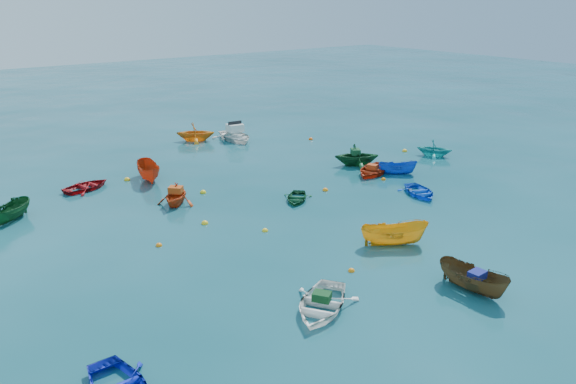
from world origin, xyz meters
TOP-DOWN VIEW (x-y plane):
  - ground at (0.00, 0.00)m, footprint 160.00×160.00m
  - dinghy_white_near at (-6.28, -5.46)m, footprint 4.22×3.96m
  - sampan_brown_mid at (-0.55, -7.93)m, footprint 1.33×3.13m
  - dinghy_blue_se at (6.60, 0.90)m, footprint 2.98×3.40m
  - dinghy_orange_w at (-5.57, 8.02)m, footprint 3.28×3.29m
  - sampan_yellow_mid at (0.18, -3.06)m, footprint 3.36×2.70m
  - dinghy_green_e at (0.21, 4.48)m, footprint 2.87×2.88m
  - dinghy_cyan_se at (13.99, 5.94)m, footprint 3.11×3.22m
  - dinghy_red_nw at (-8.76, 13.61)m, footprint 3.27×2.68m
  - sampan_orange_n at (-4.98, 13.01)m, footprint 2.06×3.60m
  - dinghy_green_n at (7.80, 7.56)m, footprint 3.94×3.80m
  - dinghy_red_ne at (7.33, 5.51)m, footprint 4.02×3.50m
  - sampan_blue_far at (8.59, 4.51)m, footprint 2.56×2.32m
  - dinghy_orange_far at (2.19, 20.37)m, footprint 3.92×3.80m
  - sampan_green_far at (-13.61, 10.85)m, footprint 2.99×2.65m
  - motorboat_white at (4.89, 18.70)m, footprint 3.33×4.39m
  - tarp_green_a at (-6.20, -5.40)m, footprint 0.78×0.83m
  - tarp_blue_a at (-0.54, -8.08)m, footprint 0.69×0.54m
  - tarp_orange_a at (-5.54, 8.06)m, footprint 0.92×0.92m
  - tarp_green_b at (7.72, 7.62)m, footprint 0.88×0.94m
  - tarp_orange_b at (7.24, 5.47)m, footprint 0.69×0.77m
  - buoy_or_a at (-3.25, -3.86)m, footprint 0.29×0.29m
  - buoy_ye_a at (-3.75, 1.88)m, footprint 0.31×0.31m
  - buoy_or_b at (6.94, 4.16)m, footprint 0.31×0.31m
  - buoy_ye_b at (-5.69, 4.52)m, footprint 0.36×0.36m
  - buoy_or_c at (-8.72, 3.41)m, footprint 0.31×0.31m
  - buoy_ye_c at (-3.46, 8.79)m, footprint 0.37×0.37m
  - buoy_or_d at (2.62, 4.78)m, footprint 0.35×0.35m
  - buoy_ye_d at (-6.15, 13.82)m, footprint 0.38×0.38m
  - buoy_or_e at (9.87, 15.14)m, footprint 0.35×0.35m
  - buoy_ye_e at (13.23, 8.06)m, footprint 0.37×0.37m

SIDE VIEW (x-z plane):
  - ground at x=0.00m, z-range 0.00..0.00m
  - dinghy_white_near at x=-6.28m, z-range -0.36..0.36m
  - sampan_brown_mid at x=-0.55m, z-range -0.59..0.59m
  - dinghy_blue_se at x=6.60m, z-range -0.29..0.29m
  - dinghy_orange_w at x=-5.57m, z-range -0.66..0.66m
  - sampan_yellow_mid at x=0.18m, z-range -0.62..0.62m
  - dinghy_green_e at x=0.21m, z-range -0.25..0.25m
  - dinghy_cyan_se at x=13.99m, z-range -0.65..0.65m
  - dinghy_red_nw at x=-8.76m, z-range -0.30..0.30m
  - sampan_orange_n at x=-4.98m, z-range -0.66..0.66m
  - dinghy_green_n at x=7.80m, z-range -0.80..0.80m
  - dinghy_red_ne at x=7.33m, z-range -0.35..0.35m
  - sampan_blue_far at x=8.59m, z-range -0.49..0.49m
  - dinghy_orange_far at x=2.19m, z-range -0.79..0.79m
  - sampan_green_far at x=-13.61m, z-range -0.57..0.57m
  - motorboat_white at x=4.89m, z-range -0.73..0.73m
  - buoy_or_a at x=-3.25m, z-range -0.15..0.15m
  - buoy_ye_a at x=-3.75m, z-range -0.15..0.15m
  - buoy_or_b at x=6.94m, z-range -0.16..0.16m
  - buoy_ye_b at x=-5.69m, z-range -0.18..0.18m
  - buoy_or_c at x=-8.72m, z-range -0.15..0.15m
  - buoy_ye_c at x=-3.46m, z-range -0.19..0.19m
  - buoy_or_d at x=2.62m, z-range -0.18..0.18m
  - buoy_ye_d at x=-6.15m, z-range -0.19..0.19m
  - buoy_or_e at x=9.87m, z-range -0.18..0.18m
  - buoy_ye_e at x=13.23m, z-range -0.19..0.19m
  - tarp_orange_b at x=7.24m, z-range 0.35..0.66m
  - tarp_green_a at x=-6.20m, z-range 0.36..0.68m
  - tarp_blue_a at x=-0.54m, z-range 0.59..0.91m
  - tarp_orange_a at x=-5.54m, z-range 0.66..1.02m
  - tarp_green_b at x=7.72m, z-range 0.80..1.16m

